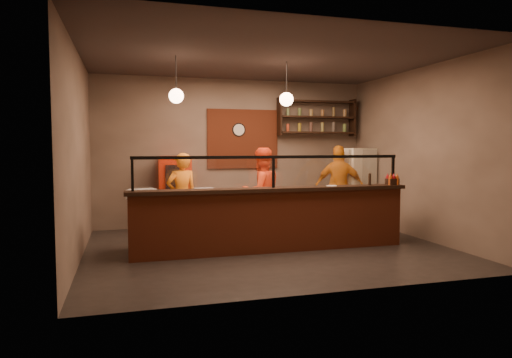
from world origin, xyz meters
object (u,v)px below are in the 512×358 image
object	(u,v)px
red_cooler	(176,193)
pepper_mill	(370,179)
fridge	(355,186)
wall_clock	(239,130)
cook_mid	(261,193)
cook_right	(339,187)
cook_left	(182,196)
condiment_caddy	(392,182)
pizza_dough	(254,195)

from	to	relation	value
red_cooler	pepper_mill	xyz separation A→B (m)	(3.09, -2.45, 0.39)
fridge	pepper_mill	bearing A→B (deg)	-126.30
fridge	pepper_mill	xyz separation A→B (m)	(-0.84, -2.08, 0.31)
red_cooler	pepper_mill	bearing A→B (deg)	-32.44
wall_clock	cook_mid	size ratio (longest dim) A/B	0.18
cook_mid	fridge	bearing A→B (deg)	-173.42
cook_right	pepper_mill	distance (m)	1.79
wall_clock	pepper_mill	distance (m)	3.36
wall_clock	cook_left	bearing A→B (deg)	-136.73
fridge	condiment_caddy	world-z (taller)	fridge
condiment_caddy	pepper_mill	xyz separation A→B (m)	(-0.44, 0.01, 0.05)
cook_mid	cook_right	distance (m)	1.98
red_cooler	pepper_mill	distance (m)	3.96
wall_clock	red_cooler	world-z (taller)	wall_clock
pizza_dough	red_cooler	bearing A→B (deg)	118.08
wall_clock	condiment_caddy	bearing A→B (deg)	-52.88
cook_mid	pepper_mill	xyz separation A→B (m)	(1.61, -1.19, 0.31)
cook_left	cook_mid	bearing A→B (deg)	156.63
wall_clock	cook_right	bearing A→B (deg)	-27.49
condiment_caddy	wall_clock	bearing A→B (deg)	127.12
cook_right	condiment_caddy	distance (m)	1.78
wall_clock	cook_mid	bearing A→B (deg)	-88.29
red_cooler	condiment_caddy	distance (m)	4.32
pepper_mill	cook_right	bearing A→B (deg)	80.64
wall_clock	red_cooler	distance (m)	1.98
cook_left	fridge	bearing A→B (deg)	175.20
cook_left	cook_mid	size ratio (longest dim) A/B	0.94
condiment_caddy	cook_right	bearing A→B (deg)	94.87
cook_left	fridge	size ratio (longest dim) A/B	0.95
cook_mid	condiment_caddy	bearing A→B (deg)	136.28
cook_mid	condiment_caddy	xyz separation A→B (m)	(2.05, -1.20, 0.26)
red_cooler	pizza_dough	distance (m)	2.36
pizza_dough	condiment_caddy	bearing A→B (deg)	-9.10
wall_clock	condiment_caddy	xyz separation A→B (m)	(2.10, -2.77, -0.99)
wall_clock	cook_left	world-z (taller)	wall_clock
wall_clock	cook_right	xyz separation A→B (m)	(1.95, -1.01, -1.22)
wall_clock	red_cooler	size ratio (longest dim) A/B	0.20
fridge	condiment_caddy	bearing A→B (deg)	-115.17
fridge	red_cooler	distance (m)	3.94
cook_right	pizza_dough	distance (m)	2.65
cook_right	pizza_dough	size ratio (longest dim) A/B	3.31
wall_clock	cook_right	size ratio (longest dim) A/B	0.17
wall_clock	fridge	xyz separation A→B (m)	(2.50, -0.68, -1.25)
cook_left	red_cooler	size ratio (longest dim) A/B	1.05
cook_right	wall_clock	bearing A→B (deg)	-9.47
pizza_dough	condiment_caddy	size ratio (longest dim) A/B	2.70
cook_right	red_cooler	world-z (taller)	cook_right
cook_right	condiment_caddy	size ratio (longest dim) A/B	8.94
cook_left	cook_right	bearing A→B (deg)	171.20
cook_mid	condiment_caddy	world-z (taller)	cook_mid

